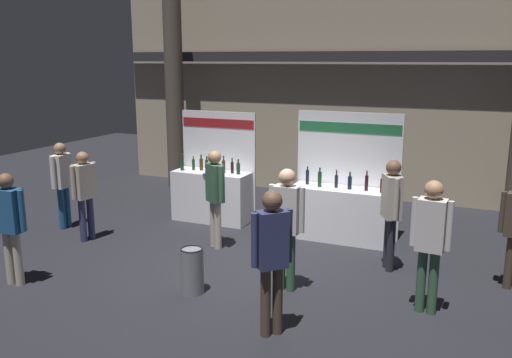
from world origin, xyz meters
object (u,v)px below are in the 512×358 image
exhibitor_booth_0 (213,192)px  visitor_3 (431,235)px  visitor_4 (272,251)px  visitor_2 (84,188)px  exhibitor_booth_1 (343,208)px  visitor_0 (287,219)px  trash_bin (192,270)px  visitor_1 (215,191)px  visitor_8 (62,178)px  visitor_5 (9,219)px  visitor_6 (391,205)px

exhibitor_booth_0 → visitor_3: 5.22m
visitor_3 → visitor_4: 2.13m
exhibitor_booth_0 → visitor_2: exhibitor_booth_0 is taller
exhibitor_booth_1 → visitor_0: size_ratio=1.30×
trash_bin → visitor_1: 2.02m
visitor_0 → visitor_8: bearing=-11.7°
trash_bin → visitor_2: (-2.93, 1.22, 0.65)m
visitor_5 → visitor_1: bearing=-131.7°
trash_bin → visitor_8: 4.22m
exhibitor_booth_1 → visitor_8: bearing=-163.9°
exhibitor_booth_1 → visitor_1: exhibitor_booth_1 is taller
visitor_2 → visitor_4: 4.79m
exhibitor_booth_0 → visitor_3: size_ratio=1.24×
visitor_0 → visitor_2: 4.16m
visitor_1 → visitor_4: visitor_4 is taller
visitor_5 → visitor_8: 2.74m
exhibitor_booth_1 → visitor_4: bearing=-88.3°
visitor_2 → visitor_5: bearing=-159.4°
trash_bin → visitor_6: bearing=39.6°
exhibitor_booth_1 → visitor_5: 5.57m
visitor_6 → visitor_1: bearing=67.6°
exhibitor_booth_0 → trash_bin: size_ratio=3.31×
visitor_2 → visitor_1: bearing=-65.5°
exhibitor_booth_1 → trash_bin: size_ratio=3.46×
visitor_8 → visitor_4: bearing=-119.0°
visitor_0 → visitor_1: bearing=-34.3°
trash_bin → visitor_2: size_ratio=0.41×
visitor_3 → visitor_6: size_ratio=1.01×
exhibitor_booth_1 → trash_bin: exhibitor_booth_1 is taller
visitor_2 → visitor_8: bearing=75.8°
visitor_1 → visitor_4: bearing=164.0°
trash_bin → visitor_5: (-2.57, -0.79, 0.67)m
visitor_2 → visitor_3: size_ratio=0.93×
visitor_6 → visitor_0: bearing=112.2°
trash_bin → visitor_1: bearing=107.4°
exhibitor_booth_0 → visitor_5: size_ratio=1.32×
visitor_3 → visitor_1: bearing=167.6°
visitor_1 → exhibitor_booth_1: bearing=-111.2°
exhibitor_booth_1 → visitor_6: (1.05, -1.14, 0.47)m
visitor_8 → visitor_6: bearing=-92.3°
exhibitor_booth_0 → visitor_1: exhibitor_booth_0 is taller
exhibitor_booth_0 → visitor_3: bearing=-29.6°
visitor_2 → visitor_8: size_ratio=0.97×
exhibitor_booth_1 → visitor_8: (-5.20, -1.50, 0.42)m
visitor_1 → visitor_6: 2.99m
visitor_3 → visitor_4: size_ratio=0.99×
exhibitor_booth_0 → visitor_0: (2.58, -2.63, 0.46)m
visitor_3 → visitor_8: 7.03m
visitor_3 → visitor_8: (-6.97, 0.95, -0.06)m
visitor_1 → visitor_3: size_ratio=0.97×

